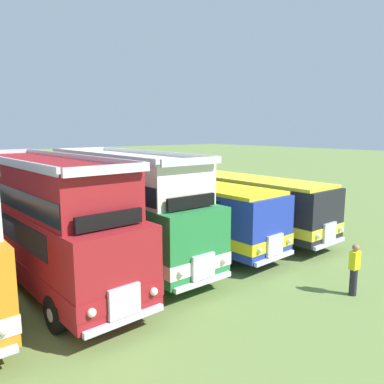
% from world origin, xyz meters
% --- Properties ---
extents(bus_fifth_in_row, '(3.03, 11.09, 4.52)m').
position_xyz_m(bus_fifth_in_row, '(1.68, -0.02, 2.36)').
color(bus_fifth_in_row, maroon).
rests_on(bus_fifth_in_row, ground).
extents(bus_sixth_in_row, '(2.64, 9.98, 4.52)m').
position_xyz_m(bus_sixth_in_row, '(5.06, 0.09, 2.36)').
color(bus_sixth_in_row, '#237538').
rests_on(bus_sixth_in_row, ground).
extents(bus_seventh_in_row, '(2.94, 9.91, 2.99)m').
position_xyz_m(bus_seventh_in_row, '(8.44, -0.03, 1.75)').
color(bus_seventh_in_row, '#1E339E').
rests_on(bus_seventh_in_row, ground).
extents(bus_eighth_in_row, '(2.75, 9.79, 2.99)m').
position_xyz_m(bus_eighth_in_row, '(11.81, -0.34, 1.75)').
color(bus_eighth_in_row, black).
rests_on(bus_eighth_in_row, ground).
extents(marshal_person, '(0.36, 0.24, 1.73)m').
position_xyz_m(marshal_person, '(9.12, -7.81, 0.89)').
color(marshal_person, '#23232D').
rests_on(marshal_person, ground).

